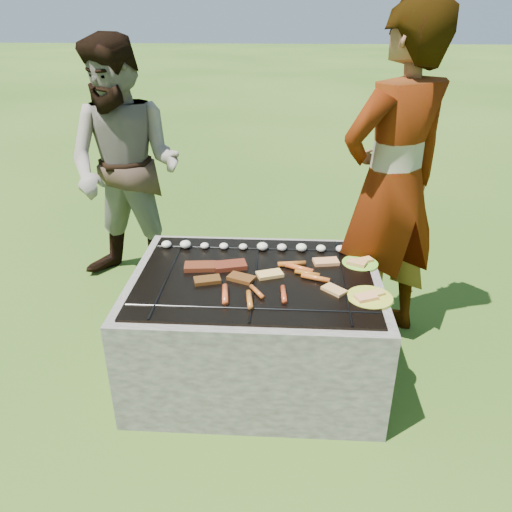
{
  "coord_description": "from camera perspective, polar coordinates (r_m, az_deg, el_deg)",
  "views": [
    {
      "loc": [
        0.14,
        -2.26,
        1.85
      ],
      "look_at": [
        0.0,
        0.05,
        0.7
      ],
      "focal_mm": 35.0,
      "sensor_mm": 36.0,
      "label": 1
    }
  ],
  "objects": [
    {
      "name": "fire_pit",
      "position": [
        2.76,
        -0.06,
        -8.27
      ],
      "size": [
        1.3,
        1.0,
        0.62
      ],
      "color": "#9D938B",
      "rests_on": "ground"
    },
    {
      "name": "cook",
      "position": [
        2.92,
        15.34,
        7.73
      ],
      "size": [
        0.84,
        0.76,
        1.93
      ],
      "primitive_type": "imported",
      "rotation": [
        0.0,
        0.0,
        3.69
      ],
      "color": "#A89B8C",
      "rests_on": "ground"
    },
    {
      "name": "bystander",
      "position": [
        3.6,
        -14.66,
        9.66
      ],
      "size": [
        0.96,
        0.83,
        1.73
      ],
      "primitive_type": "imported",
      "rotation": [
        0.0,
        0.0,
        -0.22
      ],
      "color": "gray",
      "rests_on": "ground"
    },
    {
      "name": "lawn",
      "position": [
        2.93,
        -0.06,
        -12.81
      ],
      "size": [
        60.0,
        60.0,
        0.0
      ],
      "primitive_type": "plane",
      "color": "#284812",
      "rests_on": "ground"
    },
    {
      "name": "bread_on_grate",
      "position": [
        2.61,
        5.9,
        -1.92
      ],
      "size": [
        0.46,
        0.42,
        0.02
      ],
      "color": "#D7BD6E",
      "rests_on": "fire_pit"
    },
    {
      "name": "pork_slabs",
      "position": [
        2.62,
        -4.28,
        -1.63
      ],
      "size": [
        0.39,
        0.28,
        0.02
      ],
      "color": "maroon",
      "rests_on": "fire_pit"
    },
    {
      "name": "mushrooms",
      "position": [
        2.85,
        -0.43,
        1.1
      ],
      "size": [
        1.06,
        0.06,
        0.05
      ],
      "color": "white",
      "rests_on": "fire_pit"
    },
    {
      "name": "plate_near",
      "position": [
        2.46,
        12.84,
        -4.64
      ],
      "size": [
        0.23,
        0.23,
        0.03
      ],
      "color": "yellow",
      "rests_on": "fire_pit"
    },
    {
      "name": "sausages",
      "position": [
        2.5,
        2.64,
        -2.94
      ],
      "size": [
        0.54,
        0.48,
        0.03
      ],
      "color": "#C46520",
      "rests_on": "fire_pit"
    },
    {
      "name": "plate_far",
      "position": [
        2.77,
        11.79,
        -0.8
      ],
      "size": [
        0.26,
        0.26,
        0.03
      ],
      "color": "#ABD332",
      "rests_on": "fire_pit"
    }
  ]
}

